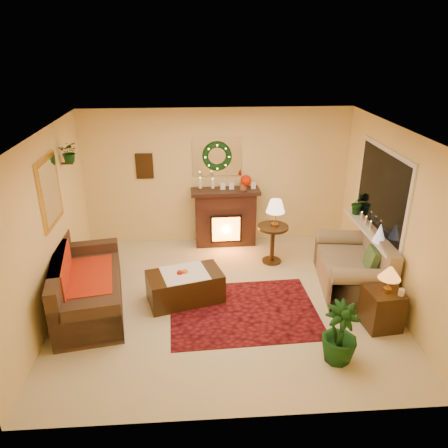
{
  "coord_description": "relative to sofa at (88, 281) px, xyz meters",
  "views": [
    {
      "loc": [
        -0.42,
        -5.71,
        3.78
      ],
      "look_at": [
        0.0,
        0.35,
        1.15
      ],
      "focal_mm": 35.0,
      "sensor_mm": 36.0,
      "label": 1
    }
  ],
  "objects": [
    {
      "name": "poinsettia",
      "position": [
        2.56,
        2.0,
        0.87
      ],
      "size": [
        0.2,
        0.2,
        0.2
      ],
      "primitive_type": "sphere",
      "color": "red",
      "rests_on": "fireplace"
    },
    {
      "name": "wall_right",
      "position": [
        4.54,
        -0.01,
        0.87
      ],
      "size": [
        4.5,
        4.5,
        0.0
      ],
      "primitive_type": "plane",
      "color": "#EFD88C",
      "rests_on": "ground"
    },
    {
      "name": "mantel_mirror",
      "position": [
        2.04,
        2.22,
        1.27
      ],
      "size": [
        0.92,
        0.02,
        0.72
      ],
      "primitive_type": "cube",
      "color": "white",
      "rests_on": "wall_back"
    },
    {
      "name": "red_throw",
      "position": [
        -0.06,
        0.12,
        0.03
      ],
      "size": [
        0.75,
        1.23,
        0.02
      ],
      "primitive_type": "cube",
      "color": "red",
      "rests_on": "sofa"
    },
    {
      "name": "gold_mirror",
      "position": [
        -0.44,
        0.29,
        1.32
      ],
      "size": [
        0.03,
        0.84,
        1.0
      ],
      "primitive_type": "cube",
      "color": "gold",
      "rests_on": "wall_left"
    },
    {
      "name": "wreath",
      "position": [
        2.04,
        2.18,
        1.29
      ],
      "size": [
        0.55,
        0.11,
        0.55
      ],
      "primitive_type": "torus",
      "rotation": [
        1.57,
        0.0,
        0.0
      ],
      "color": "#194719",
      "rests_on": "wall_back"
    },
    {
      "name": "sill_plant",
      "position": [
        4.45,
        1.22,
        0.66
      ],
      "size": [
        0.3,
        0.24,
        0.54
      ],
      "primitive_type": "imported",
      "color": "#174019",
      "rests_on": "window_sill"
    },
    {
      "name": "fireplace",
      "position": [
        2.18,
        2.03,
        0.12
      ],
      "size": [
        1.16,
        0.39,
        1.05
      ],
      "primitive_type": "cube",
      "rotation": [
        0.0,
        0.0,
        0.03
      ],
      "color": "black",
      "rests_on": "floor"
    },
    {
      "name": "area_rug",
      "position": [
        2.29,
        -0.31,
        -0.42
      ],
      "size": [
        2.23,
        1.72,
        0.01
      ],
      "primitive_type": "cube",
      "rotation": [
        0.0,
        0.0,
        0.05
      ],
      "color": "#4F050A",
      "rests_on": "floor"
    },
    {
      "name": "mantel_candle_b",
      "position": [
        1.94,
        1.97,
        0.83
      ],
      "size": [
        0.06,
        0.06,
        0.18
      ],
      "primitive_type": "cylinder",
      "color": "#EBE8CD",
      "rests_on": "fireplace"
    },
    {
      "name": "wall_front",
      "position": [
        2.04,
        -2.26,
        0.87
      ],
      "size": [
        5.0,
        5.0,
        0.0
      ],
      "primitive_type": "plane",
      "color": "#EFD88C",
      "rests_on": "ground"
    },
    {
      "name": "window_frame",
      "position": [
        4.53,
        0.54,
        1.12
      ],
      "size": [
        0.03,
        1.86,
        1.36
      ],
      "primitive_type": "cube",
      "color": "white",
      "rests_on": "wall_right"
    },
    {
      "name": "lamp_cream",
      "position": [
        2.99,
        1.21,
        0.45
      ],
      "size": [
        0.33,
        0.33,
        0.5
      ],
      "primitive_type": "cone",
      "color": "beige",
      "rests_on": "side_table_round"
    },
    {
      "name": "floor_palm",
      "position": [
        3.35,
        -1.43,
        0.02
      ],
      "size": [
        1.64,
        1.64,
        2.42
      ],
      "primitive_type": "imported",
      "rotation": [
        0.0,
        0.0,
        0.24
      ],
      "color": "#144110",
      "rests_on": "floor"
    },
    {
      "name": "wall_art",
      "position": [
        0.69,
        2.22,
        1.12
      ],
      "size": [
        0.32,
        0.03,
        0.48
      ],
      "primitive_type": "cube",
      "color": "#381E11",
      "rests_on": "wall_back"
    },
    {
      "name": "fruit_bowl",
      "position": [
        1.39,
        0.05,
        0.02
      ],
      "size": [
        0.24,
        0.24,
        0.05
      ],
      "primitive_type": "cylinder",
      "color": "beige",
      "rests_on": "coffee_table"
    },
    {
      "name": "loveseat",
      "position": [
        4.1,
        0.29,
        -0.01
      ],
      "size": [
        1.11,
        1.71,
        0.94
      ],
      "primitive_type": "cube",
      "rotation": [
        0.0,
        0.0,
        -0.11
      ],
      "color": "tan",
      "rests_on": "floor"
    },
    {
      "name": "wall_back",
      "position": [
        2.04,
        2.24,
        0.87
      ],
      "size": [
        5.0,
        5.0,
        0.0
      ],
      "primitive_type": "plane",
      "color": "#EFD88C",
      "rests_on": "ground"
    },
    {
      "name": "floor",
      "position": [
        2.04,
        -0.01,
        -0.43
      ],
      "size": [
        5.0,
        5.0,
        0.0
      ],
      "primitive_type": "plane",
      "color": "beige",
      "rests_on": "ground"
    },
    {
      "name": "end_table_square",
      "position": [
        4.17,
        -0.78,
        -0.16
      ],
      "size": [
        0.51,
        0.51,
        0.57
      ],
      "primitive_type": "cube",
      "rotation": [
        0.0,
        0.0,
        0.1
      ],
      "color": "black",
      "rests_on": "floor"
    },
    {
      "name": "window_glass",
      "position": [
        4.51,
        0.54,
        1.12
      ],
      "size": [
        0.02,
        1.7,
        1.22
      ],
      "primitive_type": "cube",
      "color": "black",
      "rests_on": "wall_right"
    },
    {
      "name": "lamp_tiffany",
      "position": [
        4.19,
        -0.8,
        0.32
      ],
      "size": [
        0.3,
        0.3,
        0.44
      ],
      "primitive_type": "cone",
      "color": "orange",
      "rests_on": "end_table_square"
    },
    {
      "name": "mantel_candle_a",
      "position": [
        1.72,
        2.02,
        0.83
      ],
      "size": [
        0.07,
        0.07,
        0.2
      ],
      "primitive_type": "cylinder",
      "color": "silver",
      "rests_on": "fireplace"
    },
    {
      "name": "side_table_round",
      "position": [
        2.97,
        1.21,
        -0.1
      ],
      "size": [
        0.55,
        0.55,
        0.7
      ],
      "primitive_type": "cylinder",
      "rotation": [
        0.0,
        0.0,
        -0.02
      ],
      "color": "#331D0A",
      "rests_on": "floor"
    },
    {
      "name": "wall_left",
      "position": [
        -0.46,
        -0.01,
        0.87
      ],
      "size": [
        4.5,
        4.5,
        0.0
      ],
      "primitive_type": "plane",
      "color": "#EFD88C",
      "rests_on": "ground"
    },
    {
      "name": "window_sill",
      "position": [
        4.42,
        0.54,
        0.44
      ],
      "size": [
        0.22,
        1.86,
        0.04
      ],
      "primitive_type": "cube",
      "color": "white",
      "rests_on": "wall_right"
    },
    {
      "name": "sofa",
      "position": [
        0.0,
        0.0,
        0.0
      ],
      "size": [
        1.25,
        2.19,
        0.89
      ],
      "primitive_type": "cube",
      "rotation": [
        0.0,
        0.0,
        0.17
      ],
      "color": "brown",
      "rests_on": "floor"
    },
    {
      "name": "hanging_plant",
      "position": [
        -0.3,
        1.04,
        1.54
      ],
      "size": [
        0.33,
        0.28,
        0.36
      ],
      "primitive_type": "imported",
      "color": "#194719",
      "rests_on": "wall_left"
    },
    {
      "name": "ceiling",
      "position": [
        2.04,
        -0.01,
        2.17
      ],
      "size": [
        5.0,
        5.0,
        0.0
      ],
      "primitive_type": "plane",
      "color": "white",
      "rests_on": "ground"
    },
    {
      "name": "mini_tree",
      "position": [
        4.39,
        0.1,
        0.61
      ],
      "size": [
        0.19,
        0.19,
        0.29
      ],
      "primitive_type": "cone",
      "color": "white",
      "rests_on": "window_sill"
    },
    {
      "name": "coffee_table",
      "position": [
        1.42,
        0.07,
        -0.22
      ],
      "size": [
        1.24,
        0.89,
        0.47
      ],
      "primitive_type": "cube",
      "rotation": [
        0.0,
        0.0,
        0.27
      ],
      "color": "black",
      "rests_on": "floor"
    }
  ]
}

